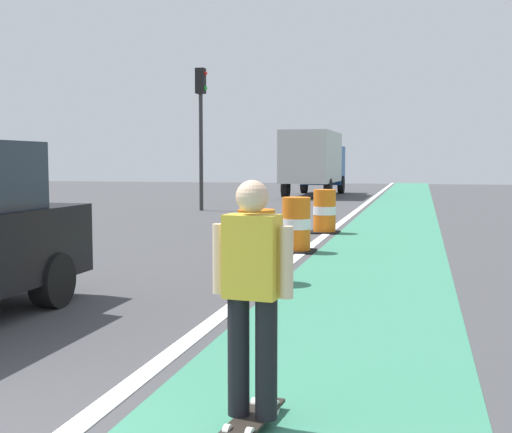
{
  "coord_description": "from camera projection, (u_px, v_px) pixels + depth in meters",
  "views": [
    {
      "loc": [
        3.16,
        -2.84,
        1.82
      ],
      "look_at": [
        1.1,
        5.45,
        1.1
      ],
      "focal_mm": 47.0,
      "sensor_mm": 36.0,
      "label": 1
    }
  ],
  "objects": [
    {
      "name": "traffic_barrel_back",
      "position": [
        325.0,
        212.0,
        16.75
      ],
      "size": [
        0.73,
        0.73,
        1.09
      ],
      "color": "orange",
      "rests_on": "ground"
    },
    {
      "name": "delivery_truck_down_block",
      "position": [
        314.0,
        160.0,
        34.14
      ],
      "size": [
        2.4,
        7.62,
        3.23
      ],
      "color": "beige",
      "rests_on": "ground"
    },
    {
      "name": "traffic_barrel_front",
      "position": [
        256.0,
        247.0,
        9.98
      ],
      "size": [
        0.73,
        0.73,
        1.09
      ],
      "color": "orange",
      "rests_on": "ground"
    },
    {
      "name": "skateboarder_on_lane",
      "position": [
        252.0,
        296.0,
        4.49
      ],
      "size": [
        0.57,
        0.82,
        1.69
      ],
      "color": "black",
      "rests_on": "ground"
    },
    {
      "name": "lane_divider_stripe",
      "position": [
        317.0,
        241.0,
        15.05
      ],
      "size": [
        0.2,
        80.0,
        0.01
      ],
      "primitive_type": "cube",
      "color": "silver",
      "rests_on": "ground"
    },
    {
      "name": "traffic_barrel_mid",
      "position": [
        296.0,
        225.0,
        13.28
      ],
      "size": [
        0.73,
        0.73,
        1.09
      ],
      "color": "orange",
      "rests_on": "ground"
    },
    {
      "name": "bike_lane_strip",
      "position": [
        385.0,
        243.0,
        14.69
      ],
      "size": [
        2.5,
        80.0,
        0.01
      ],
      "primitive_type": "cube",
      "color": "#387F60",
      "rests_on": "ground"
    },
    {
      "name": "traffic_light_corner",
      "position": [
        201.0,
        113.0,
        24.03
      ],
      "size": [
        0.41,
        0.32,
        5.1
      ],
      "color": "#2D2D2D",
      "rests_on": "ground"
    }
  ]
}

